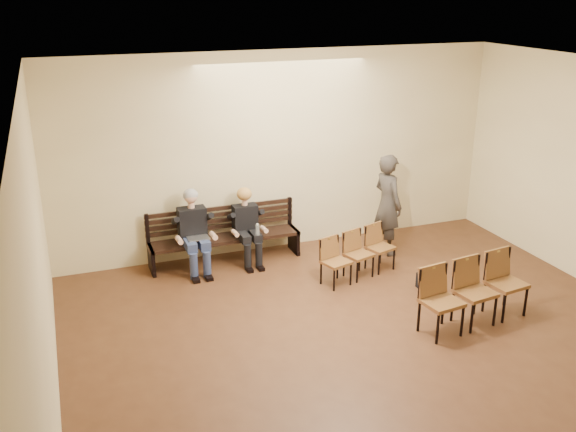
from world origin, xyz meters
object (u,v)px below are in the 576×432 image
(passerby, at_px, (388,197))
(laptop, at_px, (198,239))
(bench, at_px, (225,249))
(seated_woman, at_px, (247,229))
(seated_man, at_px, (194,231))
(chair_row_front, at_px, (359,255))
(bag, at_px, (429,281))
(water_bottle, at_px, (258,236))
(chair_row_back, at_px, (475,293))

(passerby, bearing_deg, laptop, 75.73)
(bench, xyz_separation_m, seated_woman, (0.36, -0.12, 0.37))
(seated_woman, distance_m, laptop, 0.89)
(seated_man, relative_size, chair_row_front, 0.99)
(bench, distance_m, bag, 3.45)
(bench, xyz_separation_m, seated_man, (-0.55, -0.12, 0.46))
(bag, distance_m, chair_row_front, 1.17)
(bench, relative_size, seated_woman, 2.20)
(bench, bearing_deg, bag, -38.02)
(laptop, height_order, passerby, passerby)
(seated_woman, height_order, bag, seated_woman)
(water_bottle, distance_m, chair_row_front, 1.70)
(water_bottle, relative_size, passerby, 0.10)
(seated_man, distance_m, seated_woman, 0.92)
(seated_man, bearing_deg, water_bottle, -16.59)
(bench, relative_size, bag, 7.82)
(bench, xyz_separation_m, water_bottle, (0.45, -0.42, 0.33))
(seated_man, bearing_deg, chair_row_back, -44.53)
(bag, height_order, passerby, passerby)
(passerby, xyz_separation_m, chair_row_front, (-0.91, -0.76, -0.65))
(laptop, distance_m, bag, 3.76)
(bag, bearing_deg, water_bottle, 143.02)
(chair_row_front, bearing_deg, seated_woman, 123.56)
(bench, height_order, chair_row_back, chair_row_back)
(seated_woman, height_order, chair_row_front, seated_woman)
(chair_row_front, xyz_separation_m, chair_row_back, (0.82, -1.95, 0.09))
(bench, relative_size, chair_row_front, 1.88)
(seated_woman, distance_m, chair_row_back, 3.95)
(passerby, bearing_deg, chair_row_front, 121.26)
(bag, bearing_deg, seated_woman, 139.62)
(seated_woman, bearing_deg, chair_row_back, -53.87)
(seated_woman, height_order, water_bottle, seated_woman)
(passerby, height_order, chair_row_back, passerby)
(laptop, bearing_deg, water_bottle, -1.25)
(seated_woman, xyz_separation_m, laptop, (-0.87, -0.14, -0.01))
(bag, bearing_deg, seated_man, 148.50)
(seated_woman, relative_size, laptop, 3.39)
(seated_man, xyz_separation_m, chair_row_back, (3.24, -3.19, -0.21))
(water_bottle, bearing_deg, chair_row_front, -33.53)
(laptop, relative_size, bag, 1.05)
(laptop, height_order, chair_row_front, chair_row_front)
(seated_man, xyz_separation_m, seated_woman, (0.91, 0.00, -0.09))
(seated_man, height_order, laptop, seated_man)
(seated_man, bearing_deg, passerby, -8.19)
(seated_man, xyz_separation_m, passerby, (3.33, -0.48, 0.35))
(passerby, bearing_deg, bag, 169.18)
(bench, height_order, chair_row_front, chair_row_front)
(passerby, relative_size, chair_row_front, 1.49)
(bench, bearing_deg, water_bottle, -42.79)
(passerby, distance_m, chair_row_front, 1.35)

